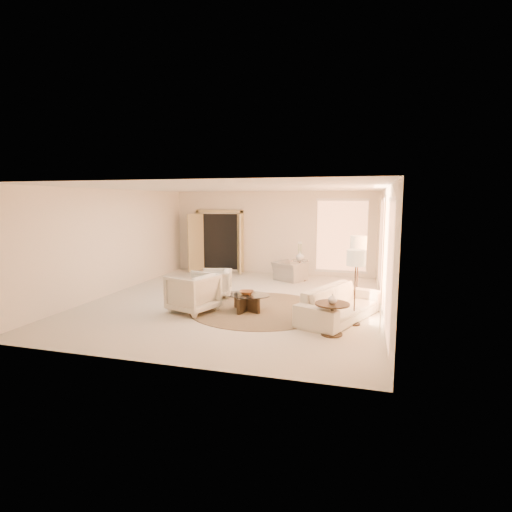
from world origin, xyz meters
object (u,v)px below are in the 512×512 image
(end_vase, at_px, (333,299))
(bowl, at_px, (247,293))
(armchair_right, at_px, (193,291))
(side_table, at_px, (300,268))
(floor_lamp_near, at_px, (358,246))
(side_vase, at_px, (300,256))
(accent_chair, at_px, (290,268))
(coffee_table, at_px, (247,301))
(sofa, at_px, (340,303))
(armchair_left, at_px, (216,282))
(floor_lamp_far, at_px, (356,261))
(end_table, at_px, (332,313))

(end_vase, bearing_deg, bowl, 150.77)
(armchair_right, distance_m, end_vase, 3.26)
(side_table, distance_m, floor_lamp_near, 3.02)
(armchair_right, distance_m, side_vase, 4.53)
(accent_chair, distance_m, side_vase, 0.50)
(coffee_table, xyz_separation_m, side_table, (0.58, 3.80, 0.15))
(end_vase, bearing_deg, sofa, 85.51)
(bowl, bearing_deg, end_vase, -29.23)
(armchair_left, xyz_separation_m, side_table, (1.76, 2.68, -0.00))
(floor_lamp_far, relative_size, bowl, 4.63)
(armchair_left, bearing_deg, accent_chair, 135.64)
(armchair_right, bearing_deg, sofa, 114.80)
(armchair_right, bearing_deg, armchair_left, -159.77)
(armchair_left, relative_size, end_vase, 4.33)
(sofa, bearing_deg, floor_lamp_far, -113.63)
(armchair_left, height_order, accent_chair, accent_chair)
(side_table, relative_size, floor_lamp_near, 0.40)
(coffee_table, distance_m, side_vase, 3.88)
(sofa, height_order, side_table, sofa)
(side_table, distance_m, end_vase, 5.14)
(side_table, xyz_separation_m, floor_lamp_near, (1.80, -2.21, 1.00))
(coffee_table, xyz_separation_m, floor_lamp_near, (2.38, 1.59, 1.15))
(floor_lamp_near, bearing_deg, armchair_right, -150.99)
(bowl, bearing_deg, side_table, 81.31)
(floor_lamp_far, bearing_deg, armchair_left, 157.40)
(accent_chair, height_order, coffee_table, accent_chair)
(bowl, bearing_deg, floor_lamp_far, -8.76)
(accent_chair, relative_size, floor_lamp_far, 0.59)
(end_table, xyz_separation_m, end_vase, (0.00, 0.00, 0.28))
(sofa, bearing_deg, armchair_left, 93.44)
(armchair_right, xyz_separation_m, side_table, (1.74, 4.17, -0.09))
(sofa, distance_m, side_vase, 4.16)
(accent_chair, relative_size, side_vase, 3.40)
(armchair_left, distance_m, end_vase, 3.91)
(coffee_table, xyz_separation_m, bowl, (-0.00, 0.00, 0.19))
(floor_lamp_near, distance_m, bowl, 3.03)
(end_vase, bearing_deg, floor_lamp_far, 63.45)
(bowl, xyz_separation_m, side_vase, (0.58, 3.80, 0.35))
(bowl, bearing_deg, sofa, -1.51)
(accent_chair, bearing_deg, side_table, -132.68)
(coffee_table, bearing_deg, side_vase, 81.31)
(accent_chair, height_order, end_table, accent_chair)
(end_table, bearing_deg, end_vase, 0.00)
(armchair_left, relative_size, end_table, 1.22)
(floor_lamp_far, bearing_deg, floor_lamp_near, 90.00)
(accent_chair, xyz_separation_m, end_table, (1.73, -4.82, 0.02))
(armchair_left, bearing_deg, side_vase, 131.82)
(armchair_right, height_order, floor_lamp_near, floor_lamp_near)
(armchair_left, xyz_separation_m, accent_chair, (1.46, 2.58, 0.00))
(floor_lamp_near, height_order, end_vase, floor_lamp_near)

